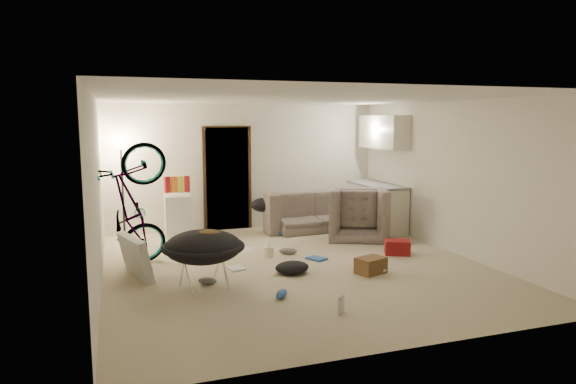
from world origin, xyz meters
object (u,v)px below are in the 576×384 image
object	(u,v)px
drink_case_b	(397,247)
juicer	(269,251)
drink_case_a	(371,265)
bicycle	(133,234)
sofa	(310,214)
saucer_chair	(204,254)
tv_box	(135,257)
kitchen_counter	(376,207)
armchair	(357,218)
mini_fridge	(178,216)
floor_lamp	(122,169)

from	to	relation	value
drink_case_b	juicer	size ratio (longest dim) A/B	1.70
drink_case_a	bicycle	bearing A→B (deg)	135.73
drink_case_a	juicer	bearing A→B (deg)	110.88
sofa	juicer	xyz separation A→B (m)	(-1.40, -1.80, -0.20)
sofa	bicycle	world-z (taller)	bicycle
saucer_chair	drink_case_a	world-z (taller)	saucer_chair
bicycle	saucer_chair	xyz separation A→B (m)	(0.83, -1.38, -0.04)
tv_box	juicer	world-z (taller)	tv_box
kitchen_counter	armchair	bearing A→B (deg)	-145.21
mini_fridge	juicer	xyz separation A→B (m)	(1.22, -1.90, -0.30)
sofa	drink_case_a	xyz separation A→B (m)	(-0.28, -3.13, -0.18)
kitchen_counter	sofa	bearing A→B (deg)	160.21
armchair	saucer_chair	bearing A→B (deg)	56.15
kitchen_counter	tv_box	xyz separation A→B (m)	(-4.73, -1.80, -0.15)
drink_case_b	kitchen_counter	bearing A→B (deg)	98.07
sofa	bicycle	distance (m)	3.85
sofa	mini_fridge	world-z (taller)	mini_fridge
sofa	saucer_chair	world-z (taller)	saucer_chair
floor_lamp	bicycle	distance (m)	2.02
armchair	drink_case_a	xyz separation A→B (m)	(-0.88, -2.23, -0.23)
juicer	mini_fridge	bearing A→B (deg)	122.67
mini_fridge	drink_case_a	size ratio (longest dim) A/B	1.97
tv_box	drink_case_a	world-z (taller)	tv_box
bicycle	tv_box	bearing A→B (deg)	173.51
armchair	tv_box	xyz separation A→B (m)	(-4.08, -1.36, -0.06)
drink_case_b	mini_fridge	bearing A→B (deg)	169.56
kitchen_counter	drink_case_a	world-z (taller)	kitchen_counter
mini_fridge	kitchen_counter	bearing A→B (deg)	-6.90
drink_case_a	juicer	xyz separation A→B (m)	(-1.13, 1.33, -0.02)
armchair	tv_box	bearing A→B (deg)	41.44
mini_fridge	drink_case_a	world-z (taller)	mini_fridge
bicycle	juicer	world-z (taller)	bicycle
bicycle	armchair	bearing A→B (deg)	-86.17
mini_fridge	tv_box	xyz separation A→B (m)	(-0.86, -2.35, -0.11)
mini_fridge	drink_case_b	bearing A→B (deg)	-35.51
juicer	saucer_chair	bearing A→B (deg)	-135.68
drink_case_a	drink_case_b	distance (m)	1.22
sofa	drink_case_b	xyz separation A→B (m)	(0.63, -2.33, -0.18)
armchair	bicycle	world-z (taller)	bicycle
floor_lamp	armchair	size ratio (longest dim) A/B	1.68
juicer	drink_case_b	bearing A→B (deg)	-14.49
sofa	tv_box	world-z (taller)	tv_box
sofa	mini_fridge	xyz separation A→B (m)	(-2.62, 0.10, 0.10)
floor_lamp	drink_case_b	world-z (taller)	floor_lamp
juicer	floor_lamp	bearing A→B (deg)	137.43
kitchen_counter	saucer_chair	distance (m)	4.68
sofa	drink_case_a	size ratio (longest dim) A/B	4.97
tv_box	floor_lamp	bearing A→B (deg)	75.14
kitchen_counter	bicycle	distance (m)	4.88
saucer_chair	tv_box	distance (m)	1.14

